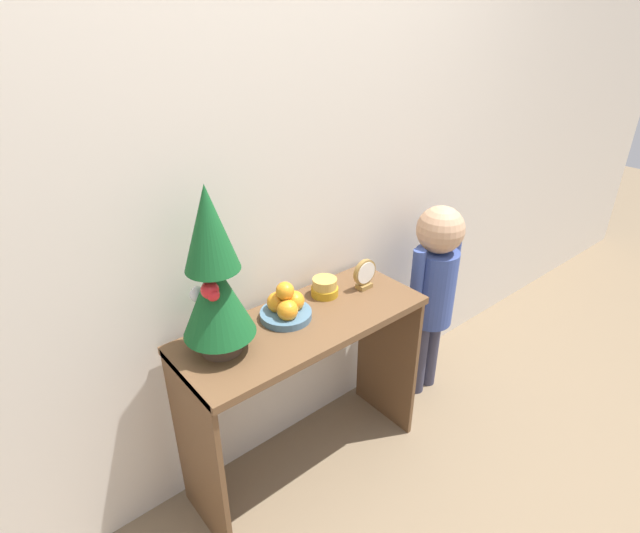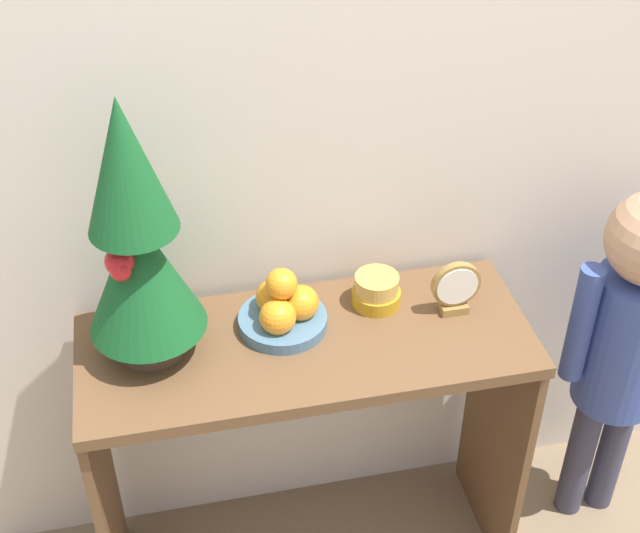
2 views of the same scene
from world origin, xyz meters
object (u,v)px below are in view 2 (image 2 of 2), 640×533
Objects in this scene: mini_tree at (136,242)px; desk_clock at (456,288)px; singing_bowl at (376,291)px; child_figure at (631,326)px; fruit_bowl at (283,309)px.

mini_tree is 0.71m from desk_clock.
child_figure is at bearing -8.63° from singing_bowl.
mini_tree reaches higher than desk_clock.
fruit_bowl is at bearing -171.20° from singing_bowl.
child_figure is (1.12, -0.04, -0.39)m from mini_tree.
mini_tree is 3.03× the size of fruit_bowl.
mini_tree is at bearing 177.96° from child_figure.
singing_bowl is 0.85× the size of desk_clock.
fruit_bowl is (0.29, 0.02, -0.24)m from mini_tree.
fruit_bowl is 1.76× the size of singing_bowl.
desk_clock is at bearing 176.31° from child_figure.
singing_bowl is 0.63m from child_figure.
desk_clock is at bearing -21.29° from singing_bowl.
mini_tree reaches higher than singing_bowl.
fruit_bowl is 0.39m from desk_clock.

